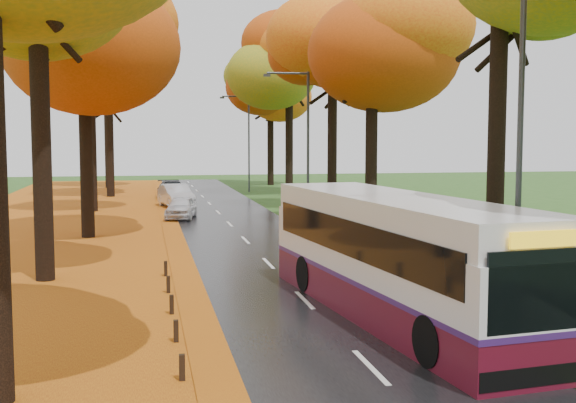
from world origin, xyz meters
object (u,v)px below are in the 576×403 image
object	(u,v)px
car_dark	(172,190)
car_silver	(176,196)
streetlamp_mid	(303,134)
bus	(397,254)
car_white	(181,207)
streetlamp_far	(246,135)
streetlamp_near	(510,131)

from	to	relation	value
car_dark	car_silver	bearing A→B (deg)	-95.62
streetlamp_mid	car_dark	size ratio (longest dim) A/B	1.74
car_silver	streetlamp_mid	bearing A→B (deg)	-67.94
bus	car_silver	distance (m)	30.34
car_silver	car_dark	distance (m)	6.32
car_white	car_dark	bearing A→B (deg)	101.72
streetlamp_far	bus	xyz separation A→B (m)	(-2.05, -42.21, -3.07)
streetlamp_far	car_silver	world-z (taller)	streetlamp_far
streetlamp_near	bus	size ratio (longest dim) A/B	0.68
streetlamp_far	car_silver	distance (m)	14.26
streetlamp_mid	bus	xyz separation A→B (m)	(-2.05, -20.21, -3.07)
streetlamp_far	car_white	bearing A→B (deg)	-108.44
streetlamp_near	car_dark	xyz separation A→B (m)	(-6.30, 38.14, -4.01)
streetlamp_mid	car_silver	distance (m)	12.31
streetlamp_near	car_white	world-z (taller)	streetlamp_near
streetlamp_near	car_white	distance (m)	26.20
streetlamp_near	bus	distance (m)	4.11
streetlamp_near	bus	world-z (taller)	streetlamp_near
streetlamp_near	car_silver	xyz separation A→B (m)	(-6.30, 31.82, -3.93)
streetlamp_mid	car_white	bearing A→B (deg)	153.71
streetlamp_far	car_white	distance (m)	20.32
streetlamp_mid	car_dark	bearing A→B (deg)	111.32
car_silver	car_dark	xyz separation A→B (m)	(0.00, 6.32, -0.07)
car_dark	bus	bearing A→B (deg)	-88.95
car_white	car_silver	size ratio (longest dim) A/B	0.81
streetlamp_near	streetlamp_mid	bearing A→B (deg)	90.00
bus	car_silver	size ratio (longest dim) A/B	2.63
streetlamp_mid	streetlamp_far	xyz separation A→B (m)	(0.00, 22.00, 0.00)
car_white	streetlamp_mid	bearing A→B (deg)	-14.57
streetlamp_mid	car_silver	size ratio (longest dim) A/B	1.78
streetlamp_near	streetlamp_mid	xyz separation A→B (m)	(0.00, 22.00, 0.00)
car_dark	streetlamp_near	bearing A→B (deg)	-86.24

